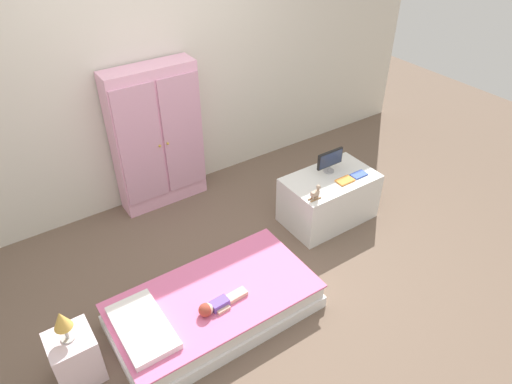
# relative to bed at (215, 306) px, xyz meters

# --- Properties ---
(ground_plane) EXTENTS (10.00, 10.00, 0.02)m
(ground_plane) POSITION_rel_bed_xyz_m (0.41, 0.18, -0.13)
(ground_plane) COLOR brown
(back_wall) EXTENTS (6.40, 0.05, 2.70)m
(back_wall) POSITION_rel_bed_xyz_m (0.41, 1.76, 1.23)
(back_wall) COLOR silver
(back_wall) RESTS_ON ground_plane
(bed) EXTENTS (1.50, 0.80, 0.23)m
(bed) POSITION_rel_bed_xyz_m (0.00, 0.00, 0.00)
(bed) COLOR white
(bed) RESTS_ON ground_plane
(pillow) EXTENTS (0.32, 0.57, 0.05)m
(pillow) POSITION_rel_bed_xyz_m (-0.55, -0.00, 0.14)
(pillow) COLOR white
(pillow) RESTS_ON bed
(doll) EXTENTS (0.39, 0.14, 0.10)m
(doll) POSITION_rel_bed_xyz_m (-0.06, -0.12, 0.16)
(doll) COLOR #6B4CB2
(doll) RESTS_ON bed
(nightstand) EXTENTS (0.28, 0.28, 0.38)m
(nightstand) POSITION_rel_bed_xyz_m (-0.99, 0.08, 0.08)
(nightstand) COLOR silver
(nightstand) RESTS_ON ground_plane
(table_lamp) EXTENTS (0.12, 0.12, 0.24)m
(table_lamp) POSITION_rel_bed_xyz_m (-0.99, 0.08, 0.44)
(table_lamp) COLOR #B7B2AD
(table_lamp) RESTS_ON nightstand
(wardrobe) EXTENTS (0.83, 0.28, 1.40)m
(wardrobe) POSITION_rel_bed_xyz_m (0.33, 1.58, 0.58)
(wardrobe) COLOR #EFADCC
(wardrobe) RESTS_ON ground_plane
(tv_stand) EXTENTS (0.84, 0.51, 0.47)m
(tv_stand) POSITION_rel_bed_xyz_m (1.48, 0.43, 0.12)
(tv_stand) COLOR silver
(tv_stand) RESTS_ON ground_plane
(tv_monitor) EXTENTS (0.28, 0.10, 0.21)m
(tv_monitor) POSITION_rel_bed_xyz_m (1.53, 0.51, 0.48)
(tv_monitor) COLOR #99999E
(tv_monitor) RESTS_ON tv_stand
(rocking_horse_toy) EXTENTS (0.11, 0.04, 0.13)m
(rocking_horse_toy) POSITION_rel_bed_xyz_m (1.16, 0.26, 0.42)
(rocking_horse_toy) COLOR #8E6642
(rocking_horse_toy) RESTS_ON tv_stand
(book_orange) EXTENTS (0.16, 0.10, 0.02)m
(book_orange) POSITION_rel_bed_xyz_m (1.54, 0.31, 0.36)
(book_orange) COLOR orange
(book_orange) RESTS_ON tv_stand
(book_blue) EXTENTS (0.15, 0.09, 0.01)m
(book_blue) POSITION_rel_bed_xyz_m (1.72, 0.31, 0.36)
(book_blue) COLOR blue
(book_blue) RESTS_ON tv_stand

